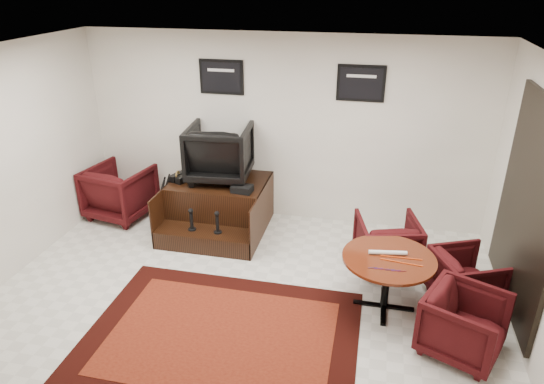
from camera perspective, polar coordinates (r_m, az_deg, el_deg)
The scene contains 16 objects.
ground at distance 5.71m, azimuth -4.05°, elevation -13.89°, with size 6.00×6.00×0.00m, color silver.
room_shell at distance 4.83m, azimuth 0.39°, elevation 3.15°, with size 6.02×5.02×2.81m.
area_rug at distance 5.40m, azimuth -6.00°, elevation -16.54°, with size 2.87×2.15×0.01m.
shine_podium at distance 7.30m, azimuth -6.25°, elevation -1.71°, with size 1.42×1.46×0.73m.
shine_chair at distance 7.09m, azimuth -6.19°, elevation 4.96°, with size 0.88×0.83×0.91m, color black.
shoes_pair at distance 7.26m, azimuth -10.76°, elevation 1.67°, with size 0.29×0.31×0.10m.
polish_kit at distance 6.77m, azimuth -3.55°, elevation 0.38°, with size 0.28×0.19×0.10m, color black.
umbrella_black at distance 7.36m, azimuth -13.14°, elevation -1.10°, with size 0.33×0.12×0.88m, color black, non-canonical shape.
umbrella_hooked at distance 7.50m, azimuth -12.63°, elevation -0.64°, with size 0.32×0.12×0.86m, color black, non-canonical shape.
armchair_side at distance 7.91m, azimuth -17.48°, elevation 0.32°, with size 0.88×0.82×0.91m, color black.
meeting_table at distance 5.58m, azimuth 13.52°, elevation -8.20°, with size 1.03×1.03×0.67m.
table_chair_back at distance 6.44m, azimuth 13.38°, elevation -5.59°, with size 0.75×0.70×0.77m, color black.
table_chair_window at distance 6.10m, azimuth 21.86°, elevation -9.08°, with size 0.68×0.64×0.70m, color black.
table_chair_corner at distance 5.34m, azimuth 21.71°, elevation -13.96°, with size 0.73×0.68×0.75m, color black.
paper_roll at distance 5.57m, azimuth 13.47°, elevation -6.95°, with size 0.05×0.05×0.42m, color silver.
table_clutter at distance 5.47m, azimuth 14.62°, elevation -7.99°, with size 0.57×0.30×0.01m.
Camera 1 is at (1.35, -4.27, 3.54)m, focal length 32.00 mm.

